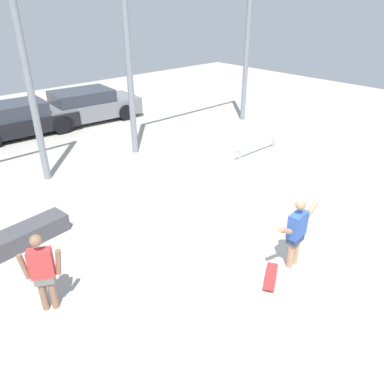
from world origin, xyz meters
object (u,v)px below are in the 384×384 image
object	(u,v)px
parked_car_grey	(86,106)
grind_box	(10,242)
skateboarder	(296,231)
parked_car_black	(18,120)
bystander	(43,270)
grind_rail	(258,145)
skateboard	(271,276)

from	to	relation	value
parked_car_grey	grind_box	bearing A→B (deg)	-123.83
skateboarder	grind_box	bearing A→B (deg)	129.40
grind_box	parked_car_black	size ratio (longest dim) A/B	0.61
parked_car_grey	bystander	distance (m)	11.30
skateboarder	parked_car_grey	size ratio (longest dim) A/B	0.33
parked_car_black	bystander	bearing A→B (deg)	-104.19
grind_rail	bystander	xyz separation A→B (m)	(-8.49, -2.16, 0.56)
bystander	grind_box	bearing A→B (deg)	-62.56
grind_rail	grind_box	bearing A→B (deg)	179.61
parked_car_black	skateboarder	bearing A→B (deg)	-81.07
bystander	parked_car_black	bearing A→B (deg)	-78.00
grind_box	parked_car_grey	world-z (taller)	parked_car_grey
skateboarder	grind_box	size ratio (longest dim) A/B	0.58
skateboard	bystander	bearing A→B (deg)	117.38
grind_rail	parked_car_grey	size ratio (longest dim) A/B	0.49
skateboarder	skateboard	xyz separation A→B (m)	(-0.69, 0.01, -0.76)
skateboard	grind_box	size ratio (longest dim) A/B	0.31
skateboarder	parked_car_black	xyz separation A→B (m)	(-1.11, 11.83, -0.19)
grind_box	parked_car_black	bearing A→B (deg)	68.02
skateboard	grind_rail	bearing A→B (deg)	10.36
parked_car_black	parked_car_grey	bearing A→B (deg)	2.64
skateboard	parked_car_grey	world-z (taller)	parked_car_grey
grind_rail	skateboard	bearing A→B (deg)	-138.97
skateboarder	skateboard	size ratio (longest dim) A/B	1.83
grind_rail	parked_car_black	distance (m)	9.23
parked_car_black	bystander	xyz separation A→B (m)	(-3.08, -9.64, 0.22)
parked_car_grey	bystander	size ratio (longest dim) A/B	2.94
skateboarder	grind_box	world-z (taller)	skateboarder
skateboarder	parked_car_grey	bearing A→B (deg)	77.87
parked_car_grey	bystander	bearing A→B (deg)	-117.16
skateboard	skateboarder	bearing A→B (deg)	-31.74
grind_box	grind_rail	world-z (taller)	grind_box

